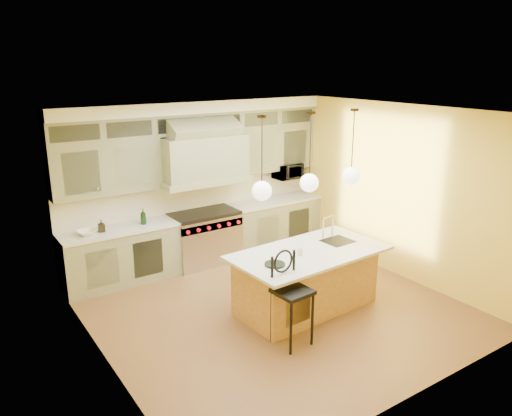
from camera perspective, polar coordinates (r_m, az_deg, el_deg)
floor at (r=7.60m, az=2.06°, el=-11.36°), size 5.00×5.00×0.00m
ceiling at (r=6.75m, az=2.32°, el=10.97°), size 5.00×5.00×0.00m
wall_back at (r=9.11m, az=-7.14°, el=3.03°), size 5.00×0.00×5.00m
wall_front at (r=5.36m, az=18.26°, el=-7.42°), size 5.00×0.00×5.00m
wall_left at (r=6.00m, az=-17.58°, el=-4.80°), size 0.00×5.00×5.00m
wall_right at (r=8.70m, az=15.61°, el=1.91°), size 0.00×5.00×5.00m
back_cabinetry at (r=8.88m, az=-6.35°, el=2.58°), size 5.00×0.77×2.90m
range at (r=9.08m, az=-5.90°, el=-3.33°), size 1.20×0.74×0.96m
kitchen_island at (r=7.44m, az=5.80°, el=-8.02°), size 2.34×1.33×1.35m
counter_stool at (r=6.45m, az=3.99°, el=-9.58°), size 0.47×0.47×1.25m
microwave at (r=9.92m, az=3.63°, el=4.23°), size 0.54×0.37×0.30m
oil_bottle_a at (r=8.46m, az=-12.77°, el=-0.95°), size 0.11×0.11×0.26m
oil_bottle_b at (r=8.26m, az=-17.26°, el=-1.96°), size 0.09×0.10×0.20m
fruit_bowl at (r=8.22m, az=-18.79°, el=-2.66°), size 0.32×0.32×0.07m
cup at (r=7.06m, az=5.05°, el=-5.05°), size 0.10×0.10×0.09m
pendant_left at (r=6.49m, az=0.67°, el=2.22°), size 0.26×0.26×1.11m
pendant_center at (r=6.96m, az=6.11°, el=3.11°), size 0.26×0.26×1.11m
pendant_right at (r=7.49m, az=10.82°, el=3.86°), size 0.26×0.26×1.11m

